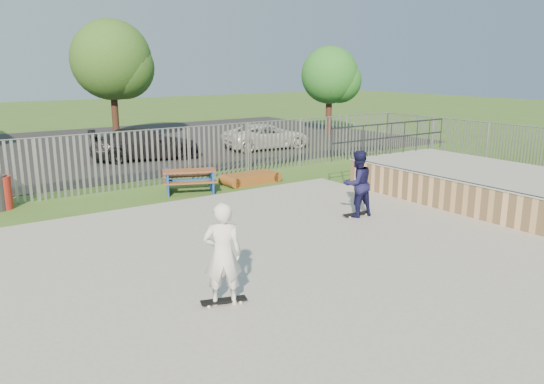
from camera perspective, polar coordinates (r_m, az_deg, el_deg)
ground at (r=10.71m, az=-5.01°, el=-9.60°), size 120.00×120.00×0.00m
concrete_slab at (r=10.68m, az=-5.02°, el=-9.23°), size 15.00×12.00×0.15m
quarter_pipe at (r=17.64m, az=20.92°, el=0.71°), size 5.50×7.05×2.19m
fence at (r=14.76m, az=-10.57°, el=0.78°), size 26.04×16.02×2.00m
picnic_table at (r=18.16m, az=-8.86°, el=1.21°), size 2.18×2.01×0.74m
funbox at (r=19.28m, az=-2.31°, el=1.48°), size 1.85×0.96×0.37m
trash_bin_red at (r=17.67m, az=-27.11°, el=-0.07°), size 0.60×0.60×1.00m
parking_lot at (r=28.32m, az=-24.51°, el=3.79°), size 40.00×18.00×0.02m
car_dark at (r=24.73m, az=-13.42°, el=5.08°), size 5.19×3.04×1.41m
car_white at (r=27.21m, az=-0.55°, el=6.02°), size 4.70×2.51×1.26m
tree_mid at (r=30.49m, az=-16.89°, el=13.42°), size 4.28×4.28×6.60m
tree_right at (r=33.07m, az=6.22°, el=12.37°), size 3.45×3.45×5.33m
skateboard_a at (r=14.76m, az=9.04°, el=-2.41°), size 0.81×0.27×0.08m
skateboard_b at (r=9.44m, az=-5.21°, el=-11.67°), size 0.82×0.43×0.08m
skater_navy at (r=14.55m, az=9.17°, el=0.89°), size 0.94×0.77×1.82m
skater_white at (r=9.10m, az=-5.33°, el=-6.70°), size 0.79×0.69×1.82m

